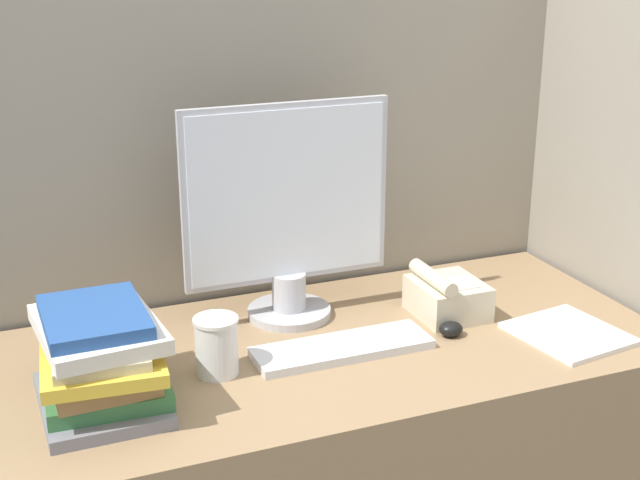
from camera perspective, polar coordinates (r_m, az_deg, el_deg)
name	(u,v)px	position (r m, az deg, el deg)	size (l,w,h in m)	color
cubicle_panel_rear	(276,242)	(2.33, -2.81, -0.12)	(1.91, 0.04, 1.79)	gray
cubicle_panel_right	(614,247)	(2.41, 18.30, -0.41)	(0.04, 0.77, 1.79)	gray
monitor	(288,219)	(2.09, -2.09, 1.36)	(0.50, 0.20, 0.52)	#B7B7BC
keyboard	(340,348)	(1.99, 1.30, -6.95)	(0.40, 0.13, 0.02)	silver
mouse	(451,329)	(2.09, 8.38, -5.66)	(0.06, 0.05, 0.03)	black
coffee_cup	(217,346)	(1.89, -6.64, -6.75)	(0.10, 0.10, 0.13)	white
book_stack	(100,360)	(1.80, -13.89, -7.49)	(0.25, 0.32, 0.20)	slate
desk_telephone	(446,296)	(2.19, 8.10, -3.60)	(0.16, 0.18, 0.12)	beige
paper_pile	(569,334)	(2.15, 15.64, -5.79)	(0.25, 0.27, 0.01)	white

